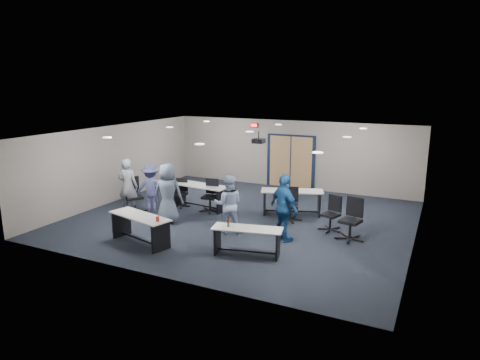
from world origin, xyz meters
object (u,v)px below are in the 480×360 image
at_px(table_front_right, 247,236).
at_px(person_lightblue, 228,204).
at_px(person_back, 151,188).
at_px(chair_back_b, 210,196).
at_px(chair_loose_right, 351,219).
at_px(person_plaid, 168,193).
at_px(table_back_left, 200,192).
at_px(person_navy, 284,208).
at_px(chair_back_d, 331,214).
at_px(person_gray, 128,186).
at_px(table_back_right, 292,198).
at_px(table_front_left, 140,224).
at_px(chair_back_c, 291,205).
at_px(chair_back_a, 180,193).
at_px(chair_loose_left, 134,196).

xyz_separation_m(table_front_right, person_lightblue, (-1.15, 1.24, 0.35)).
bearing_deg(person_back, chair_back_b, 171.41).
height_order(chair_loose_right, person_plaid, person_plaid).
relative_size(table_back_left, person_navy, 1.13).
height_order(chair_back_b, chair_loose_right, chair_loose_right).
distance_m(chair_back_b, person_lightblue, 2.13).
relative_size(table_front_right, person_back, 1.14).
height_order(chair_back_d, person_gray, person_gray).
bearing_deg(chair_loose_right, chair_back_b, -174.85).
height_order(table_back_right, person_gray, person_gray).
xyz_separation_m(table_front_left, chair_loose_right, (4.93, 2.67, 0.05)).
distance_m(table_front_left, chair_back_b, 3.29).
height_order(table_front_right, chair_back_c, chair_back_c).
xyz_separation_m(table_front_right, table_back_right, (-0.09, 3.63, 0.06)).
xyz_separation_m(chair_back_b, chair_back_c, (2.71, 0.24, -0.02)).
distance_m(table_back_left, person_back, 1.63).
distance_m(table_front_left, table_front_right, 2.90).
distance_m(table_back_left, chair_back_a, 0.73).
bearing_deg(person_gray, person_plaid, 162.52).
bearing_deg(table_front_right, table_back_left, 123.93).
height_order(chair_back_a, person_plaid, person_plaid).
height_order(chair_back_a, person_navy, person_navy).
relative_size(chair_back_a, person_gray, 0.52).
bearing_deg(chair_loose_left, table_front_right, -71.46).
height_order(table_front_right, chair_loose_right, chair_loose_right).
bearing_deg(person_back, table_back_left, -175.70).
distance_m(person_lightblue, person_navy, 1.64).
relative_size(table_front_left, table_front_right, 1.10).
relative_size(chair_loose_right, person_lightblue, 0.69).
bearing_deg(person_navy, chair_loose_left, 30.36).
bearing_deg(chair_loose_right, person_gray, -161.25).
bearing_deg(chair_back_b, person_back, -163.10).
relative_size(table_back_right, chair_back_b, 1.94).
bearing_deg(person_back, person_navy, 138.77).
distance_m(table_back_right, chair_back_a, 3.80).
bearing_deg(person_back, chair_back_a, -156.68).
xyz_separation_m(table_front_left, person_lightblue, (1.70, 1.76, 0.31)).
height_order(table_front_right, table_back_left, table_front_right).
bearing_deg(chair_loose_right, table_back_left, -176.08).
relative_size(person_gray, person_plaid, 1.00).
xyz_separation_m(chair_back_d, person_plaid, (-4.59, -1.43, 0.41)).
bearing_deg(person_back, chair_loose_right, 148.10).
distance_m(table_front_right, chair_back_c, 3.00).
bearing_deg(chair_back_c, chair_loose_right, -38.04).
xyz_separation_m(table_back_left, chair_loose_left, (-1.64, -1.41, 0.03)).
bearing_deg(table_back_left, person_back, -136.31).
bearing_deg(chair_loose_right, chair_back_a, -173.78).
bearing_deg(chair_back_a, table_back_left, -3.81).
relative_size(chair_back_c, person_plaid, 0.56).
relative_size(chair_back_b, person_plaid, 0.58).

